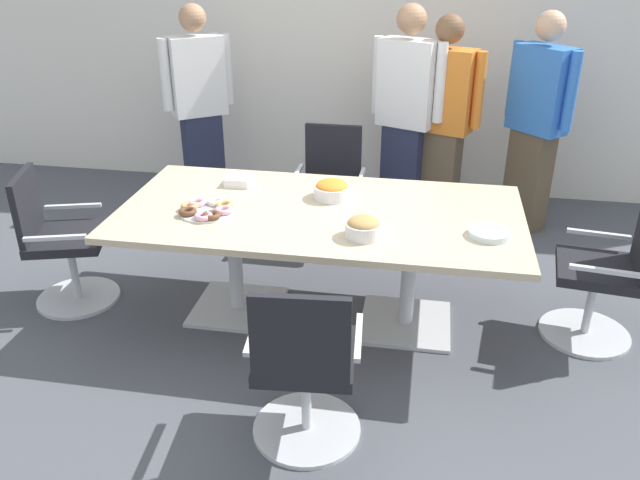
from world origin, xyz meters
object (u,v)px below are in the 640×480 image
person_standing_0 (200,105)px  person_standing_1 (406,115)px  person_standing_3 (536,121)px  office_chair_2 (305,372)px  snack_bowl_chips_orange (332,189)px  plate_stack (489,233)px  office_chair_3 (606,279)px  conference_table (320,229)px  office_chair_0 (330,194)px  office_chair_1 (60,246)px  donut_platter (207,210)px  person_standing_2 (442,122)px  napkin_pile (239,180)px  snack_bowl_cookies (364,227)px

person_standing_0 → person_standing_1: person_standing_1 is taller
person_standing_0 → person_standing_3: bearing=143.1°
office_chair_2 → person_standing_0: person_standing_0 is taller
snack_bowl_chips_orange → plate_stack: bearing=-22.8°
office_chair_2 → office_chair_3: (1.58, 1.17, 0.00)m
office_chair_3 → plate_stack: (-0.72, -0.26, 0.36)m
conference_table → office_chair_0: office_chair_0 is taller
office_chair_3 → person_standing_0: size_ratio=0.53×
office_chair_1 → person_standing_0: (0.36, 1.78, 0.49)m
conference_table → donut_platter: bearing=-166.4°
person_standing_2 → person_standing_3: size_ratio=0.98×
napkin_pile → office_chair_3: bearing=-6.4°
person_standing_0 → snack_bowl_chips_orange: person_standing_0 is taller
office_chair_0 → office_chair_3: (1.82, -1.03, 0.00)m
office_chair_0 → plate_stack: 1.73m
snack_bowl_cookies → donut_platter: size_ratio=0.62×
snack_bowl_cookies → office_chair_3: bearing=15.4°
office_chair_0 → office_chair_2: size_ratio=1.00×
person_standing_2 → plate_stack: person_standing_2 is taller
person_standing_0 → person_standing_2: bearing=140.9°
napkin_pile → office_chair_2: bearing=-63.3°
person_standing_1 → napkin_pile: 1.62m
plate_stack → office_chair_3: bearing=19.8°
snack_bowl_cookies → person_standing_3: bearing=60.3°
conference_table → office_chair_2: 1.13m
person_standing_2 → snack_bowl_chips_orange: 1.54m
person_standing_3 → person_standing_2: bearing=51.1°
person_standing_1 → donut_platter: person_standing_1 is taller
office_chair_3 → napkin_pile: 2.34m
office_chair_3 → person_standing_2: (-1.00, 1.52, 0.48)m
office_chair_3 → snack_bowl_chips_orange: bearing=93.1°
snack_bowl_cookies → person_standing_0: bearing=129.1°
office_chair_3 → person_standing_1: 2.05m
conference_table → person_standing_1: size_ratio=1.36×
conference_table → donut_platter: (-0.65, -0.16, 0.15)m
office_chair_3 → donut_platter: size_ratio=2.78×
office_chair_0 → person_standing_2: 1.06m
person_standing_2 → plate_stack: size_ratio=7.38×
office_chair_2 → person_standing_2: size_ratio=0.54×
office_chair_0 → person_standing_1: person_standing_1 is taller
conference_table → office_chair_3: 1.71m
person_standing_3 → snack_bowl_chips_orange: 2.02m
office_chair_3 → snack_bowl_chips_orange: office_chair_3 is taller
person_standing_3 → office_chair_3: bearing=145.3°
person_standing_1 → snack_bowl_cookies: size_ratio=8.74×
person_standing_0 → person_standing_2: 2.04m
person_standing_0 → person_standing_1: bearing=140.2°
person_standing_0 → napkin_pile: size_ratio=10.62×
office_chair_1 → office_chair_3: (3.40, 0.16, 0.00)m
office_chair_2 → snack_bowl_chips_orange: (-0.08, 1.30, 0.40)m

